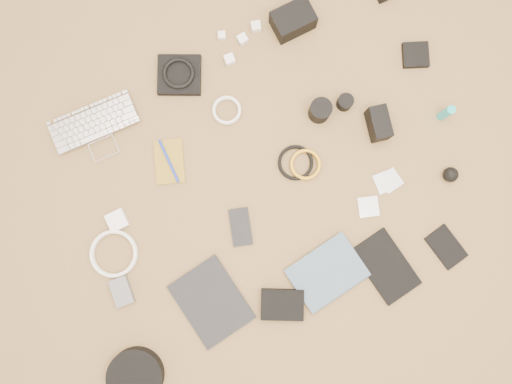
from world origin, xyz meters
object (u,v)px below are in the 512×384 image
object	(u,v)px
headphone_case	(135,376)
paperback	(342,295)
dslr_camera	(293,20)
phone	(241,227)
tablet	(211,302)
laptop	(99,134)

from	to	relation	value
headphone_case	paperback	size ratio (longest dim) A/B	0.78
dslr_camera	phone	distance (m)	0.74
phone	paperback	size ratio (longest dim) A/B	0.55
dslr_camera	tablet	bearing A→B (deg)	-132.81
phone	paperback	xyz separation A→B (m)	(0.24, -0.34, 0.01)
phone	dslr_camera	bearing A→B (deg)	67.26
tablet	phone	size ratio (longest dim) A/B	1.97
phone	paperback	world-z (taller)	paperback
paperback	tablet	bearing A→B (deg)	59.40
laptop	headphone_case	distance (m)	0.83
dslr_camera	tablet	world-z (taller)	dslr_camera
laptop	tablet	distance (m)	0.70
laptop	paperback	world-z (taller)	same
dslr_camera	paperback	distance (m)	0.96
headphone_case	paperback	bearing A→B (deg)	-0.35
paperback	dslr_camera	bearing A→B (deg)	-23.94
dslr_camera	tablet	xyz separation A→B (m)	(-0.61, -0.80, -0.03)
tablet	phone	bearing A→B (deg)	35.05
headphone_case	laptop	bearing A→B (deg)	78.85
phone	headphone_case	size ratio (longest dim) A/B	0.70
laptop	dslr_camera	size ratio (longest dim) A/B	2.17
laptop	phone	distance (m)	0.59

